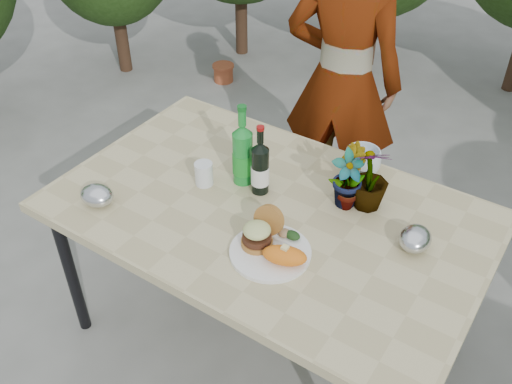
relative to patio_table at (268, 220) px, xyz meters
The scene contains 17 objects.
ground 0.69m from the patio_table, ahead, with size 80.00×80.00×0.00m, color slate.
patio_table is the anchor object (origin of this frame).
dinner_plate 0.25m from the patio_table, 55.28° to the right, with size 0.28×0.28×0.01m, color white.
burger_stack 0.23m from the patio_table, 65.28° to the right, with size 0.11×0.16×0.11m.
sweet_potato 0.32m from the patio_table, 46.76° to the right, with size 0.15×0.08×0.06m, color orange.
grilled_veg 0.21m from the patio_table, 34.35° to the right, with size 0.08×0.05×0.03m.
wine_bottle 0.20m from the patio_table, 138.85° to the left, with size 0.07×0.07×0.29m.
sparkling_water 0.27m from the patio_table, 153.03° to the left, with size 0.08×0.08×0.34m.
plastic_cup 0.31m from the patio_table, behind, with size 0.07×0.07×0.10m, color silver.
seedling_left 0.34m from the patio_table, 34.75° to the left, with size 0.13×0.09×0.24m, color #265F20.
seedling_mid 0.34m from the patio_table, 41.03° to the left, with size 0.14×0.11×0.25m, color #2D5D1F.
seedling_right 0.41m from the patio_table, 36.84° to the left, with size 0.14×0.14×0.26m, color #2A581E.
blue_bowl 0.45m from the patio_table, 63.07° to the left, with size 0.15×0.15×0.12m, color silver.
foil_packet_left 0.65m from the patio_table, 148.78° to the right, with size 0.13×0.11×0.08m, color #B9BCC1.
foil_packet_right 0.55m from the patio_table, 11.12° to the left, with size 0.13×0.11×0.08m, color #B6B8BD.
person 0.97m from the patio_table, 100.66° to the left, with size 0.59×0.39×1.62m, color #8F5F47.
terracotta_pot 2.56m from the patio_table, 130.67° to the left, with size 0.17×0.17×0.14m.
Camera 1 is at (0.87, -1.38, 2.12)m, focal length 40.00 mm.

